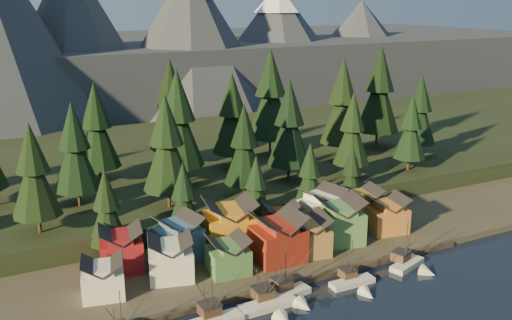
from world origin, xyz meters
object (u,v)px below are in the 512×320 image
boat_1 (217,316)px  house_front_1 (171,257)px  boat_4 (356,278)px  boat_2 (271,300)px  boat_5 (412,259)px  boat_3 (291,288)px  house_back_1 (178,237)px  house_front_0 (103,277)px  house_back_0 (121,247)px

boat_1 → house_front_1: bearing=94.3°
boat_1 → boat_4: size_ratio=1.17×
boat_4 → boat_2: bearing=-178.0°
boat_5 → boat_1: bearing=164.1°
boat_3 → house_back_1: size_ratio=1.16×
house_back_1 → house_front_1: bearing=-132.1°
boat_2 → house_front_0: (-24.87, 15.53, 3.07)m
boat_5 → boat_2: bearing=164.0°
house_back_0 → house_back_1: size_ratio=0.94×
boat_2 → house_back_0: boat_2 is taller
house_back_1 → house_back_0: bearing=163.4°
boat_4 → boat_1: bearing=-177.4°
boat_1 → boat_3: bearing=7.4°
house_front_0 → house_back_1: size_ratio=0.86×
boat_1 → house_back_1: bearing=83.1°
boat_1 → house_back_0: (-9.15, 24.78, 3.83)m
boat_3 → boat_4: bearing=-15.3°
boat_2 → house_back_1: house_back_1 is taller
boat_5 → house_back_0: bearing=137.7°
house_front_1 → house_back_0: size_ratio=1.06×
boat_1 → house_back_1: size_ratio=1.19×
house_front_0 → house_back_0: 10.31m
house_front_1 → house_back_1: (3.93, 6.89, 0.43)m
boat_1 → house_front_0: bearing=130.1°
boat_5 → house_front_1: bearing=142.8°
boat_4 → house_back_0: size_ratio=1.08×
boat_3 → house_front_0: size_ratio=1.35×
boat_1 → boat_5: bearing=0.6°
boat_3 → house_front_0: (-29.93, 13.48, 3.02)m
boat_4 → boat_5: bearing=5.0°
boat_3 → boat_4: (12.95, -1.64, -0.41)m
boat_3 → boat_1: bearing=-178.5°
boat_5 → house_back_1: 46.41m
house_front_1 → house_back_0: house_back_0 is taller
house_back_0 → boat_1: bearing=-59.5°
boat_4 → house_front_0: (-42.88, 15.12, 3.43)m
house_back_0 → boat_2: bearing=-41.0°
boat_3 → house_back_0: size_ratio=1.23×
boat_4 → house_back_1: 35.23m
boat_2 → house_back_1: 25.19m
boat_4 → house_front_0: size_ratio=1.19×
boat_4 → boat_3: bearing=173.5°
boat_5 → house_back_0: (-51.85, 22.78, 3.84)m
boat_3 → house_front_1: size_ratio=1.16×
house_front_0 → house_front_1: size_ratio=0.86×
boat_2 → boat_4: bearing=0.3°
boat_5 → house_back_1: bearing=133.1°
boat_5 → house_front_0: boat_5 is taller
boat_3 → house_back_1: 25.53m
boat_1 → boat_2: size_ratio=0.99×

